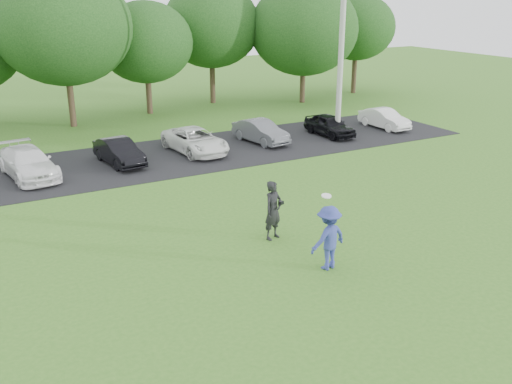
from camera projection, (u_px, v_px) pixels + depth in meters
ground at (317, 274)px, 15.57m from camera, size 100.00×100.00×0.00m
parking_lot at (158, 158)px, 26.33m from camera, size 32.00×6.50×0.03m
utility_pole at (342, 32)px, 28.32m from camera, size 0.28×0.28×10.72m
frisbee_player at (329, 238)px, 15.63m from camera, size 1.29×0.88×2.22m
camera_bystander at (273, 210)px, 17.53m from camera, size 0.79×0.65×1.87m
parked_cars at (117, 152)px, 25.15m from camera, size 28.02×4.60×1.20m
tree_row at (122, 34)px, 33.45m from camera, size 42.39×9.85×8.64m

